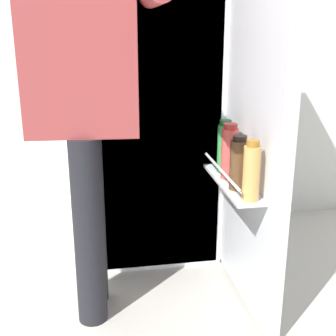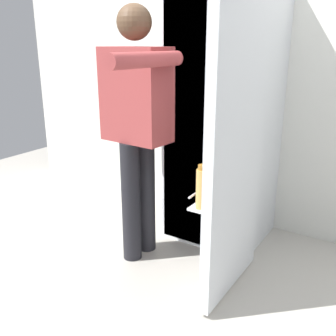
{
  "view_description": "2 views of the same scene",
  "coord_description": "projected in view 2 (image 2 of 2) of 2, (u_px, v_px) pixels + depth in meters",
  "views": [
    {
      "loc": [
        -0.29,
        -1.78,
        1.2
      ],
      "look_at": [
        -0.0,
        -0.09,
        0.64
      ],
      "focal_mm": 49.05,
      "sensor_mm": 36.0,
      "label": 1
    },
    {
      "loc": [
        1.1,
        -1.88,
        1.36
      ],
      "look_at": [
        -0.04,
        -0.11,
        0.68
      ],
      "focal_mm": 41.3,
      "sensor_mm": 36.0,
      "label": 2
    }
  ],
  "objects": [
    {
      "name": "ground_plane",
      "position": [
        182.0,
        264.0,
        2.49
      ],
      "size": [
        6.11,
        6.11,
        0.0
      ],
      "primitive_type": "plane",
      "color": "#B7B2A8"
    },
    {
      "name": "kitchen_wall",
      "position": [
        246.0,
        64.0,
        2.81
      ],
      "size": [
        4.4,
        0.1,
        2.42
      ],
      "primitive_type": "cube",
      "color": "silver",
      "rests_on": "ground_plane"
    },
    {
      "name": "refrigerator",
      "position": [
        224.0,
        120.0,
        2.59
      ],
      "size": [
        0.71,
        1.21,
        1.73
      ],
      "color": "silver",
      "rests_on": "ground_plane"
    },
    {
      "name": "person",
      "position": [
        138.0,
        116.0,
        2.33
      ],
      "size": [
        0.52,
        0.74,
        1.57
      ],
      "color": "black",
      "rests_on": "ground_plane"
    }
  ]
}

